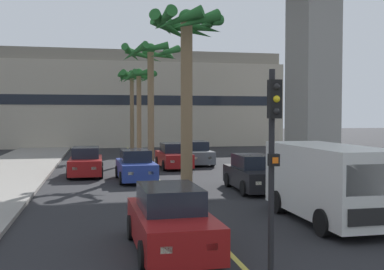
% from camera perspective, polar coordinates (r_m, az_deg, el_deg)
% --- Properties ---
extents(lane_stripe_center, '(0.14, 56.00, 0.01)m').
position_cam_1_polar(lane_stripe_center, '(25.34, -4.59, -5.03)').
color(lane_stripe_center, '#DBCC4C').
rests_on(lane_stripe_center, ground).
extents(pier_building_backdrop, '(33.59, 8.04, 10.01)m').
position_cam_1_polar(pier_building_backdrop, '(51.51, -8.24, 4.23)').
color(pier_building_backdrop, '#BCB29E').
rests_on(pier_building_backdrop, ground).
extents(car_queue_front, '(1.92, 4.15, 1.56)m').
position_cam_1_polar(car_queue_front, '(28.95, -2.28, -2.67)').
color(car_queue_front, maroon).
rests_on(car_queue_front, ground).
extents(car_queue_second, '(1.88, 4.12, 1.56)m').
position_cam_1_polar(car_queue_second, '(25.93, -12.89, -3.32)').
color(car_queue_second, maroon).
rests_on(car_queue_second, ground).
extents(car_queue_third, '(1.84, 4.10, 1.56)m').
position_cam_1_polar(car_queue_third, '(31.05, 0.49, -2.33)').
color(car_queue_third, '#4C5156').
rests_on(car_queue_third, ground).
extents(car_queue_fourth, '(1.89, 4.13, 1.56)m').
position_cam_1_polar(car_queue_fourth, '(20.52, 7.53, -4.78)').
color(car_queue_fourth, black).
rests_on(car_queue_fourth, ground).
extents(car_queue_fifth, '(1.93, 4.15, 1.56)m').
position_cam_1_polar(car_queue_fifth, '(23.56, -6.92, -3.85)').
color(car_queue_fifth, navy).
rests_on(car_queue_fifth, ground).
extents(car_queue_sixth, '(1.92, 4.14, 1.56)m').
position_cam_1_polar(car_queue_sixth, '(11.45, -2.66, -10.51)').
color(car_queue_sixth, maroon).
rests_on(car_queue_sixth, ground).
extents(delivery_van, '(2.19, 5.26, 2.36)m').
position_cam_1_polar(delivery_van, '(14.87, 16.31, -5.39)').
color(delivery_van, silver).
rests_on(delivery_van, ground).
extents(traffic_light_median_near, '(0.24, 0.37, 4.20)m').
position_cam_1_polar(traffic_light_median_near, '(9.35, 9.90, -1.09)').
color(traffic_light_median_near, black).
rests_on(traffic_light_median_near, ground).
extents(palm_tree_near_median, '(2.96, 2.92, 7.25)m').
position_cam_1_polar(palm_tree_near_median, '(17.72, -0.61, 10.50)').
color(palm_tree_near_median, brown).
rests_on(palm_tree_near_median, ground).
extents(palm_tree_mid_median, '(2.67, 2.67, 6.60)m').
position_cam_1_polar(palm_tree_mid_median, '(33.11, -6.50, 6.03)').
color(palm_tree_mid_median, brown).
rests_on(palm_tree_mid_median, ground).
extents(palm_tree_far_median, '(2.60, 2.72, 7.10)m').
position_cam_1_polar(palm_tree_far_median, '(39.55, -7.36, 5.88)').
color(palm_tree_far_median, brown).
rests_on(palm_tree_far_median, ground).
extents(palm_tree_farthest_median, '(3.60, 3.66, 7.56)m').
position_cam_1_polar(palm_tree_farthest_median, '(27.91, -5.11, 8.32)').
color(palm_tree_farthest_median, brown).
rests_on(palm_tree_farthest_median, ground).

